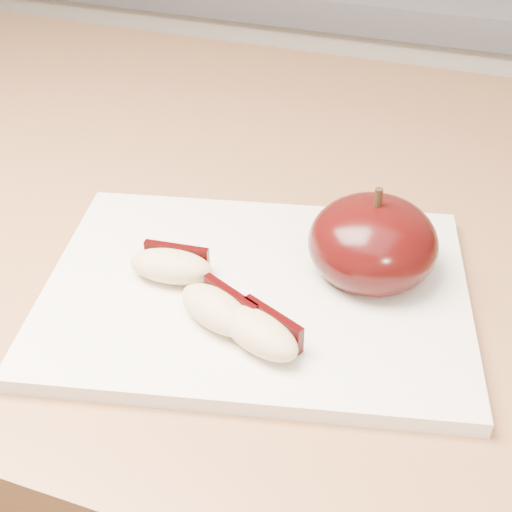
% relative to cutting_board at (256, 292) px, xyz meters
% --- Properties ---
extents(back_cabinet, '(2.40, 0.62, 0.94)m').
position_rel_cutting_board_xyz_m(back_cabinet, '(0.02, 0.84, -0.44)').
color(back_cabinet, silver).
rests_on(back_cabinet, ground).
extents(cutting_board, '(0.32, 0.27, 0.01)m').
position_rel_cutting_board_xyz_m(cutting_board, '(0.00, 0.00, 0.00)').
color(cutting_board, silver).
rests_on(cutting_board, island_counter).
extents(apple_half, '(0.10, 0.10, 0.07)m').
position_rel_cutting_board_xyz_m(apple_half, '(0.07, 0.04, 0.03)').
color(apple_half, black).
rests_on(apple_half, cutting_board).
extents(apple_wedge_a, '(0.06, 0.03, 0.02)m').
position_rel_cutting_board_xyz_m(apple_wedge_a, '(-0.06, -0.01, 0.02)').
color(apple_wedge_a, '#CEB483').
rests_on(apple_wedge_a, cutting_board).
extents(apple_wedge_b, '(0.06, 0.05, 0.02)m').
position_rel_cutting_board_xyz_m(apple_wedge_b, '(-0.01, -0.04, 0.02)').
color(apple_wedge_b, '#CEB483').
rests_on(apple_wedge_b, cutting_board).
extents(apple_wedge_c, '(0.06, 0.05, 0.02)m').
position_rel_cutting_board_xyz_m(apple_wedge_c, '(0.02, -0.05, 0.02)').
color(apple_wedge_c, '#CEB483').
rests_on(apple_wedge_c, cutting_board).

